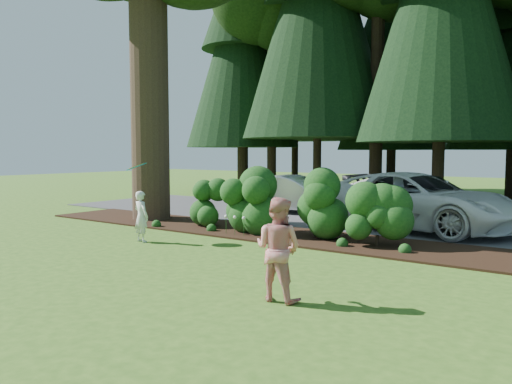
{
  "coord_description": "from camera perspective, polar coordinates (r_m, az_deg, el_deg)",
  "views": [
    {
      "loc": [
        7.83,
        -7.98,
        2.25
      ],
      "look_at": [
        0.93,
        1.65,
        1.3
      ],
      "focal_mm": 35.0,
      "sensor_mm": 36.0,
      "label": 1
    }
  ],
  "objects": [
    {
      "name": "car_dark_suv",
      "position": [
        16.85,
        18.83,
        -0.67
      ],
      "size": [
        5.34,
        2.57,
        1.5
      ],
      "primitive_type": "imported",
      "rotation": [
        0.0,
        0.0,
        1.48
      ],
      "color": "black",
      "rests_on": "driveway"
    },
    {
      "name": "adult",
      "position": [
        7.59,
        2.54,
        -6.52
      ],
      "size": [
        0.79,
        0.63,
        1.57
      ],
      "primitive_type": "imported",
      "rotation": [
        0.0,
        0.0,
        3.18
      ],
      "color": "red",
      "rests_on": "ground"
    },
    {
      "name": "car_silver_wagon",
      "position": [
        18.3,
        4.34,
        -0.24
      ],
      "size": [
        4.22,
        1.63,
        1.37
      ],
      "primitive_type": "imported",
      "rotation": [
        0.0,
        0.0,
        1.61
      ],
      "color": "#AEAEB3",
      "rests_on": "driveway"
    },
    {
      "name": "shrub_row",
      "position": [
        13.25,
        3.18,
        -1.67
      ],
      "size": [
        6.53,
        1.6,
        1.61
      ],
      "color": "#133D12",
      "rests_on": "ground"
    },
    {
      "name": "lily_cluster",
      "position": [
        13.3,
        -2.44,
        -3.0
      ],
      "size": [
        0.69,
        0.09,
        0.57
      ],
      "color": "#133D12",
      "rests_on": "ground"
    },
    {
      "name": "frisbee",
      "position": [
        12.97,
        -13.5,
        2.85
      ],
      "size": [
        0.57,
        0.54,
        0.29
      ],
      "color": "#187F84",
      "rests_on": "ground"
    },
    {
      "name": "mulch_bed",
      "position": [
        13.87,
        0.72,
        -4.65
      ],
      "size": [
        16.0,
        2.5,
        0.05
      ],
      "primitive_type": "cube",
      "color": "black",
      "rests_on": "ground"
    },
    {
      "name": "child",
      "position": [
        12.81,
        -12.98,
        -2.75
      ],
      "size": [
        0.5,
        0.36,
        1.28
      ],
      "primitive_type": "imported",
      "rotation": [
        0.0,
        0.0,
        3.02
      ],
      "color": "silver",
      "rests_on": "ground"
    },
    {
      "name": "driveway",
      "position": [
        17.49,
        8.72,
        -2.82
      ],
      "size": [
        22.0,
        6.0,
        0.03
      ],
      "primitive_type": "cube",
      "color": "#38383A",
      "rests_on": "ground"
    },
    {
      "name": "ground",
      "position": [
        11.4,
        -8.73,
        -6.85
      ],
      "size": [
        80.0,
        80.0,
        0.0
      ],
      "primitive_type": "plane",
      "color": "#315618",
      "rests_on": "ground"
    },
    {
      "name": "car_white_suv",
      "position": [
        15.03,
        17.65,
        -0.98
      ],
      "size": [
        6.29,
        3.75,
        1.64
      ],
      "primitive_type": "imported",
      "rotation": [
        0.0,
        0.0,
        1.39
      ],
      "color": "white",
      "rests_on": "driveway"
    }
  ]
}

